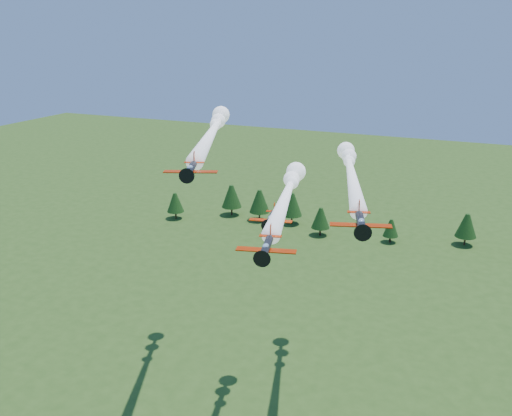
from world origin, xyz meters
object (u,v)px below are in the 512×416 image
at_px(plane_left, 213,131).
at_px(plane_slot, 271,218).
at_px(plane_lead, 287,193).
at_px(plane_right, 351,171).

bearing_deg(plane_left, plane_slot, -61.98).
bearing_deg(plane_lead, plane_right, 50.75).
distance_m(plane_lead, plane_left, 20.72).
bearing_deg(plane_left, plane_lead, -44.35).
bearing_deg(plane_lead, plane_slot, -102.26).
distance_m(plane_left, plane_slot, 25.52).
xyz_separation_m(plane_left, plane_slot, (17.81, -15.35, -9.93)).
bearing_deg(plane_slot, plane_left, 126.94).
distance_m(plane_lead, plane_slot, 8.08).
bearing_deg(plane_left, plane_right, -4.47).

